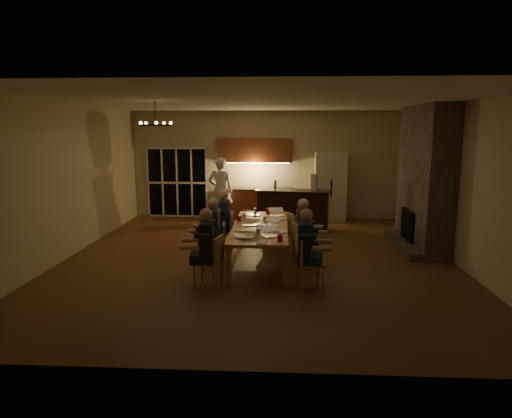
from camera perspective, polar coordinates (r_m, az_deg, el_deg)
The scene contains 44 objects.
floor at distance 9.60m, azimuth 0.22°, elevation -6.21°, with size 9.00×9.00×0.00m, color brown.
back_wall at distance 13.78m, azimuth 1.22°, elevation 5.52°, with size 8.00×0.04×3.20m, color #C9BC8E.
left_wall at distance 10.30m, azimuth -22.74°, elevation 3.20°, with size 0.04×9.00×3.20m, color #C9BC8E.
right_wall at distance 9.92m, azimuth 24.13°, elevation 2.87°, with size 0.04×9.00×3.20m, color #C9BC8E.
ceiling at distance 9.23m, azimuth 0.24°, elevation 13.35°, with size 8.00×9.00×0.04m, color white.
french_doors at distance 14.14m, azimuth -9.82°, elevation 3.25°, with size 1.86×0.08×2.10m, color black.
fireplace at distance 10.95m, azimuth 20.35°, elevation 3.72°, with size 0.58×2.50×3.20m, color #5E524A.
kitchenette at distance 13.51m, azimuth -0.11°, elevation 3.73°, with size 2.24×0.68×2.40m, color brown, non-canonical shape.
refrigerator at distance 13.54m, azimuth 9.23°, elevation 2.76°, with size 0.90×0.68×2.00m, color beige.
dining_table at distance 9.31m, azimuth 0.55°, elevation -4.34°, with size 1.10×3.14×0.75m, color #AE7E45.
bar_island at distance 12.21m, azimuth 4.66°, elevation -0.11°, with size 1.94×0.68×1.08m, color black.
chair_left_near at distance 7.91m, azimuth -6.04°, elevation -6.51°, with size 0.44×0.44×0.89m, color tan, non-canonical shape.
chair_left_mid at distance 8.85m, azimuth -5.30°, elevation -4.68°, with size 0.44×0.44×0.89m, color tan, non-canonical shape.
chair_left_far at distance 10.00m, azimuth -4.16°, elevation -2.94°, with size 0.44×0.44×0.89m, color tan, non-canonical shape.
chair_right_near at distance 7.83m, azimuth 6.80°, elevation -6.69°, with size 0.44×0.44×0.89m, color tan, non-canonical shape.
chair_right_mid at distance 8.88m, azimuth 6.31°, elevation -4.65°, with size 0.44×0.44×0.89m, color tan, non-canonical shape.
chair_right_far at distance 9.93m, azimuth 5.44°, elevation -3.06°, with size 0.44×0.44×0.89m, color tan, non-canonical shape.
person_left_near at distance 7.76m, azimuth -6.19°, elevation -4.94°, with size 0.60×0.60×1.38m, color #202129, non-canonical shape.
person_right_near at distance 7.73m, azimuth 6.22°, elevation -5.00°, with size 0.60×0.60×1.38m, color #1C2C47, non-canonical shape.
person_left_mid at distance 8.87m, azimuth -5.33°, elevation -3.02°, with size 0.60×0.60×1.38m, color #353A3E, non-canonical shape.
person_right_mid at distance 8.79m, azimuth 5.86°, elevation -3.15°, with size 0.60×0.60×1.38m, color #202129, non-canonical shape.
person_left_far at distance 9.92m, azimuth -4.09°, elevation -1.60°, with size 0.60×0.60×1.38m, color #1C2C47, non-canonical shape.
standing_person at distance 12.98m, azimuth -4.44°, elevation 2.31°, with size 0.69×0.45×1.89m, color silver.
chandelier at distance 9.01m, azimuth -12.44°, elevation 10.21°, with size 0.61×0.61×0.03m, color black.
laptop_a at distance 8.21m, azimuth -1.37°, elevation -2.81°, with size 0.32×0.28×0.23m, color silver, non-canonical shape.
laptop_b at distance 8.29m, azimuth 1.93°, elevation -2.68°, with size 0.32×0.28×0.23m, color silver, non-canonical shape.
laptop_c at distance 9.21m, azimuth -0.76°, elevation -1.38°, with size 0.32×0.28×0.23m, color silver, non-canonical shape.
laptop_d at distance 9.16m, azimuth 1.89°, elevation -1.46°, with size 0.32×0.28×0.23m, color silver, non-canonical shape.
laptop_e at distance 10.28m, azimuth -0.36°, elevation -0.18°, with size 0.32×0.28×0.23m, color silver, non-canonical shape.
laptop_f at distance 10.20m, azimuth 2.62°, elevation -0.27°, with size 0.32×0.28×0.23m, color silver, non-canonical shape.
mug_front at distance 8.78m, azimuth 0.27°, elevation -2.38°, with size 0.08×0.08×0.10m, color silver.
mug_mid at distance 9.68m, azimuth 1.14°, elevation -1.21°, with size 0.09×0.09×0.10m, color silver.
mug_back at distance 9.97m, azimuth -1.52°, elevation -0.87°, with size 0.09×0.09×0.10m, color silver.
redcup_near at distance 7.95m, azimuth 3.02°, elevation -3.65°, with size 0.09×0.09×0.12m, color red.
redcup_mid at distance 9.65m, azimuth -2.15°, elevation -1.19°, with size 0.10×0.10×0.12m, color red.
redcup_far at distance 10.52m, azimuth 1.49°, elevation -0.24°, with size 0.09×0.09×0.12m, color red.
can_silver at distance 8.46m, azimuth 0.27°, elevation -2.79°, with size 0.07×0.07×0.12m, color #B2B2B7.
can_cola at distance 10.54m, azimuth -0.10°, elevation -0.21°, with size 0.07×0.07×0.12m, color #3F0F0C.
plate_near at distance 8.65m, azimuth 3.00°, elevation -2.86°, with size 0.25×0.25×0.02m, color silver.
plate_left at distance 8.33m, azimuth -2.10°, elevation -3.35°, with size 0.22×0.22×0.02m, color silver.
plate_far at distance 9.89m, azimuth 3.00°, elevation -1.22°, with size 0.23×0.23×0.02m, color silver.
notepad at distance 7.87m, azimuth 0.74°, elevation -4.17°, with size 0.15×0.22×0.01m, color white.
bar_bottle at distance 12.25m, azimuth 2.42°, elevation 3.07°, with size 0.07×0.07×0.24m, color #99999E.
bar_blender at distance 12.09m, azimuth 7.27°, elevation 3.35°, with size 0.14×0.14×0.43m, color silver.
Camera 1 is at (0.48, -9.20, 2.69)m, focal length 32.00 mm.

